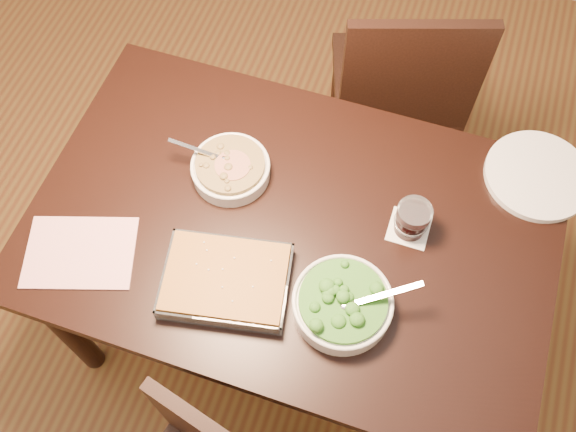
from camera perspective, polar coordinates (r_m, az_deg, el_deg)
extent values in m
plane|color=#472614|center=(2.41, 0.26, -9.07)|extent=(4.00, 4.00, 0.00)
cube|color=black|center=(1.74, 0.36, -1.12)|extent=(1.40, 0.90, 0.04)
cube|color=black|center=(1.80, 0.35, -2.14)|extent=(1.26, 0.76, 0.08)
cylinder|color=black|center=(2.14, -19.21, -9.32)|extent=(0.07, 0.07, 0.71)
cylinder|color=black|center=(2.39, -11.16, 6.52)|extent=(0.07, 0.07, 0.71)
cylinder|color=black|center=(2.26, 18.52, -1.94)|extent=(0.07, 0.07, 0.71)
cube|color=#BE3655|center=(1.77, -17.98, -3.09)|extent=(0.33, 0.28, 0.01)
cube|color=white|center=(1.74, 10.69, -1.09)|extent=(0.11, 0.11, 0.00)
cylinder|color=silver|center=(1.79, -5.10, 4.08)|extent=(0.22, 0.22, 0.04)
torus|color=silver|center=(1.77, -5.16, 4.50)|extent=(0.22, 0.22, 0.01)
cylinder|color=#3B2410|center=(1.76, -5.17, 4.57)|extent=(0.19, 0.19, 0.02)
cube|color=silver|center=(1.77, -7.28, 5.19)|extent=(0.14, 0.03, 0.04)
cylinder|color=maroon|center=(1.75, -4.95, 4.53)|extent=(0.10, 0.10, 0.00)
cylinder|color=silver|center=(1.61, 4.83, -7.89)|extent=(0.25, 0.25, 0.05)
torus|color=silver|center=(1.58, 4.91, -7.53)|extent=(0.25, 0.25, 0.01)
cylinder|color=#0F4410|center=(1.58, 4.92, -7.48)|extent=(0.22, 0.22, 0.02)
cube|color=silver|center=(1.58, 7.75, -6.72)|extent=(0.15, 0.09, 0.05)
cube|color=silver|center=(1.65, -5.45, -6.06)|extent=(0.35, 0.29, 0.01)
cube|color=#5C230D|center=(1.63, -5.54, -5.68)|extent=(0.34, 0.27, 0.05)
cube|color=silver|center=(1.67, -4.83, -2.19)|extent=(0.31, 0.06, 0.04)
cube|color=silver|center=(1.59, -6.27, -9.45)|extent=(0.31, 0.06, 0.04)
cube|color=silver|center=(1.61, -0.08, -6.45)|extent=(0.05, 0.23, 0.04)
cube|color=silver|center=(1.66, -10.81, -4.98)|extent=(0.05, 0.23, 0.04)
cylinder|color=black|center=(1.71, 10.90, -0.49)|extent=(0.08, 0.08, 0.07)
cylinder|color=silver|center=(1.67, 11.19, 0.30)|extent=(0.09, 0.09, 0.03)
cylinder|color=white|center=(1.91, 21.30, 3.37)|extent=(0.29, 0.29, 0.02)
cube|color=black|center=(2.41, 9.48, 11.65)|extent=(0.56, 0.56, 0.04)
cylinder|color=black|center=(2.75, 12.45, 11.39)|extent=(0.04, 0.04, 0.43)
cylinder|color=black|center=(2.53, 13.32, 4.69)|extent=(0.04, 0.04, 0.43)
cylinder|color=black|center=(2.69, 4.33, 11.64)|extent=(0.04, 0.04, 0.43)
cylinder|color=black|center=(2.47, 4.62, 4.83)|extent=(0.04, 0.04, 0.43)
cube|color=black|center=(2.10, 10.93, 11.84)|extent=(0.43, 0.17, 0.47)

